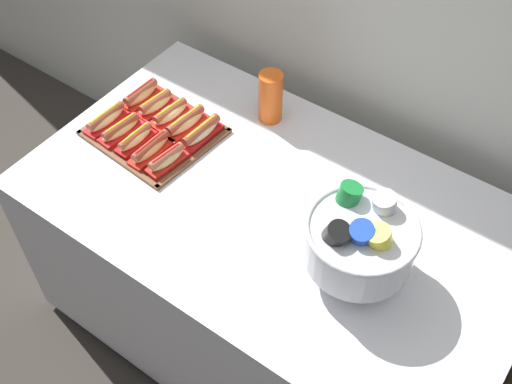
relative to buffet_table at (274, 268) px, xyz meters
name	(u,v)px	position (x,y,z in m)	size (l,w,h in m)	color
ground_plane	(272,324)	(0.00, 0.00, -0.41)	(10.00, 10.00, 0.00)	#38332D
buffet_table	(274,268)	(0.00, 0.00, 0.00)	(1.62, 0.94, 0.77)	silver
serving_tray	(154,132)	(-0.53, 0.01, 0.37)	(0.43, 0.39, 0.01)	brown
hot_dog_0	(106,119)	(-0.68, -0.06, 0.40)	(0.07, 0.18, 0.06)	red
hot_dog_1	(121,129)	(-0.61, -0.06, 0.40)	(0.08, 0.17, 0.06)	red
hot_dog_2	(136,139)	(-0.53, -0.07, 0.40)	(0.06, 0.16, 0.06)	#B21414
hot_dog_3	(151,149)	(-0.46, -0.07, 0.40)	(0.07, 0.18, 0.06)	red
hot_dog_4	(167,159)	(-0.38, -0.08, 0.40)	(0.08, 0.16, 0.06)	red
hot_dog_5	(141,95)	(-0.67, 0.11, 0.40)	(0.07, 0.17, 0.06)	red
hot_dog_6	(156,104)	(-0.59, 0.10, 0.40)	(0.08, 0.16, 0.06)	red
hot_dog_7	(170,114)	(-0.52, 0.10, 0.40)	(0.08, 0.17, 0.06)	red
hot_dog_8	(186,123)	(-0.44, 0.09, 0.40)	(0.08, 0.19, 0.06)	red
hot_dog_9	(201,133)	(-0.37, 0.08, 0.40)	(0.07, 0.18, 0.06)	red
punch_bowl	(360,241)	(0.33, -0.08, 0.52)	(0.31, 0.31, 0.27)	silver
cup_stack	(271,97)	(-0.24, 0.32, 0.46)	(0.08, 0.08, 0.19)	#EA5B19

